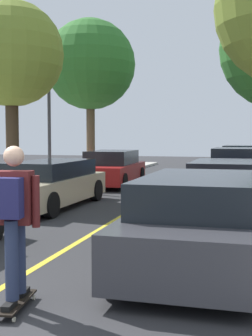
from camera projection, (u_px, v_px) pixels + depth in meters
center_line at (72, 246)px, 8.41m from camera, size 0.12×39.20×0.01m
parked_car_left_near at (50, 184)px, 12.96m from camera, size 1.87×4.59×1.28m
parked_car_left_far at (112, 169)px, 18.52m from camera, size 2.06×4.58×1.39m
parked_car_right_nearest at (198, 221)px, 7.11m from camera, size 1.93×4.51×1.37m
parked_car_right_near at (223, 185)px, 12.53m from camera, size 1.89×4.60×1.32m
parked_car_right_far at (234, 167)px, 18.52m from camera, size 1.91×4.14×1.50m
parked_car_right_farthest at (240, 159)px, 25.21m from camera, size 2.05×4.40×1.45m
street_tree_left_nearest at (11, 55)px, 14.13m from camera, size 3.20×3.20×5.92m
street_tree_left_near at (90, 65)px, 20.84m from camera, size 4.02×4.02×7.03m
streetlamp at (49, 95)px, 16.87m from camera, size 0.36×0.24×5.80m
skateboard at (16, 302)px, 5.32m from camera, size 0.35×0.86×0.10m
skateboarder at (14, 214)px, 5.21m from camera, size 0.59×0.71×1.77m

